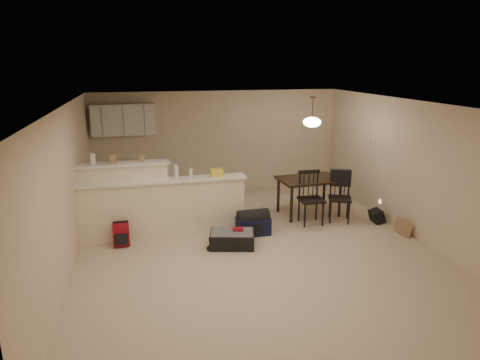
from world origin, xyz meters
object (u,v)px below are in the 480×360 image
object	(u,v)px
dining_table	(309,183)
dining_chair_near	(311,198)
navy_duffel	(253,226)
dining_chair_far	(340,197)
suitcase	(232,239)
pendant_lamp	(312,122)
red_backpack	(121,235)
black_daypack	(377,216)

from	to	relation	value
dining_table	dining_chair_near	world-z (taller)	dining_chair_near
navy_duffel	dining_chair_far	bearing A→B (deg)	6.76
suitcase	navy_duffel	xyz separation A→B (m)	(0.51, 0.45, 0.04)
dining_table	pendant_lamp	world-z (taller)	pendant_lamp
red_backpack	dining_table	bearing A→B (deg)	8.80
suitcase	dining_table	bearing A→B (deg)	46.40
dining_chair_near	red_backpack	size ratio (longest dim) A/B	2.56
dining_table	pendant_lamp	size ratio (longest dim) A/B	2.17
dining_table	navy_duffel	world-z (taller)	dining_table
dining_chair_far	suitcase	distance (m)	2.54
pendant_lamp	black_daypack	size ratio (longest dim) A/B	2.11
suitcase	dining_chair_near	bearing A→B (deg)	35.83
dining_chair_near	suitcase	xyz separation A→B (m)	(-1.78, -0.73, -0.40)
pendant_lamp	black_daypack	world-z (taller)	pendant_lamp
dining_chair_far	black_daypack	size ratio (longest dim) A/B	3.47
suitcase	red_backpack	xyz separation A→B (m)	(-1.90, 0.48, 0.08)
suitcase	pendant_lamp	bearing A→B (deg)	46.40
suitcase	black_daypack	size ratio (longest dim) A/B	2.63
dining_table	navy_duffel	bearing A→B (deg)	-155.33
dining_chair_near	black_daypack	size ratio (longest dim) A/B	3.63
pendant_lamp	navy_duffel	distance (m)	2.45
dining_chair_far	red_backpack	bearing A→B (deg)	-154.26
black_daypack	dining_chair_far	bearing A→B (deg)	73.68
dining_chair_near	navy_duffel	xyz separation A→B (m)	(-1.27, -0.28, -0.37)
dining_table	pendant_lamp	xyz separation A→B (m)	(-0.00, -0.00, 1.29)
red_backpack	navy_duffel	distance (m)	2.41
dining_chair_near	suitcase	bearing A→B (deg)	-156.21
navy_duffel	red_backpack	bearing A→B (deg)	177.41
pendant_lamp	navy_duffel	bearing A→B (deg)	-150.67
pendant_lamp	suitcase	size ratio (longest dim) A/B	0.80
dining_chair_far	black_daypack	distance (m)	0.85
dining_table	red_backpack	bearing A→B (deg)	-173.28
pendant_lamp	red_backpack	world-z (taller)	pendant_lamp
red_backpack	pendant_lamp	bearing A→B (deg)	8.80
suitcase	red_backpack	distance (m)	1.96
dining_table	pendant_lamp	distance (m)	1.29
pendant_lamp	navy_duffel	xyz separation A→B (m)	(-1.43, -0.80, -1.82)
dining_chair_near	pendant_lamp	bearing A→B (deg)	74.58
navy_duffel	pendant_lamp	bearing A→B (deg)	27.43
red_backpack	black_daypack	world-z (taller)	red_backpack
dining_table	black_daypack	bearing A→B (deg)	-38.00
red_backpack	navy_duffel	world-z (taller)	red_backpack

